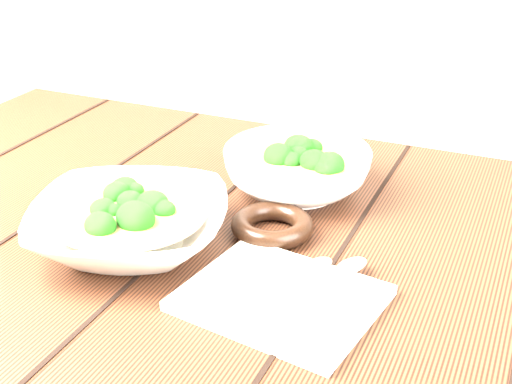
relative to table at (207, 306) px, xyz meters
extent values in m
cube|color=#3A1E10|center=(0.00, 0.00, 0.10)|extent=(1.20, 0.80, 0.04)
cube|color=#3A1E10|center=(-0.54, 0.34, -0.28)|extent=(0.07, 0.07, 0.71)
imported|color=silver|center=(-0.06, -0.07, 0.15)|extent=(0.31, 0.31, 0.06)
cylinder|color=olive|center=(-0.06, -0.07, 0.17)|extent=(0.19, 0.19, 0.00)
ellipsoid|color=#1C771A|center=(-0.04, -0.07, 0.18)|extent=(0.04, 0.04, 0.03)
ellipsoid|color=#1C771A|center=(-0.05, -0.04, 0.18)|extent=(0.04, 0.04, 0.03)
ellipsoid|color=#1C771A|center=(-0.09, -0.03, 0.18)|extent=(0.04, 0.04, 0.03)
ellipsoid|color=#1C771A|center=(-0.09, -0.07, 0.18)|extent=(0.04, 0.04, 0.03)
ellipsoid|color=#1C771A|center=(-0.10, -0.11, 0.18)|extent=(0.04, 0.04, 0.03)
ellipsoid|color=#1C771A|center=(-0.06, -0.14, 0.18)|extent=(0.04, 0.04, 0.03)
ellipsoid|color=#1C771A|center=(-0.04, -0.09, 0.18)|extent=(0.04, 0.04, 0.03)
imported|color=silver|center=(0.07, 0.16, 0.15)|extent=(0.25, 0.25, 0.07)
cylinder|color=olive|center=(0.07, 0.16, 0.18)|extent=(0.17, 0.17, 0.00)
ellipsoid|color=#1C771A|center=(0.09, 0.16, 0.18)|extent=(0.04, 0.03, 0.03)
ellipsoid|color=#1C771A|center=(0.08, 0.19, 0.18)|extent=(0.04, 0.03, 0.03)
ellipsoid|color=#1C771A|center=(0.03, 0.19, 0.18)|extent=(0.04, 0.03, 0.03)
ellipsoid|color=#1C771A|center=(0.05, 0.15, 0.18)|extent=(0.04, 0.03, 0.03)
ellipsoid|color=#1C771A|center=(0.06, 0.12, 0.18)|extent=(0.04, 0.03, 0.03)
ellipsoid|color=#1C771A|center=(0.11, 0.12, 0.18)|extent=(0.04, 0.03, 0.03)
torus|color=black|center=(0.09, 0.02, 0.13)|extent=(0.14, 0.14, 0.03)
cube|color=beige|center=(0.15, -0.11, 0.13)|extent=(0.23, 0.20, 0.01)
cylinder|color=#BAB3A4|center=(0.14, -0.12, 0.13)|extent=(0.06, 0.12, 0.01)
ellipsoid|color=#BAB3A4|center=(0.17, -0.05, 0.13)|extent=(0.04, 0.06, 0.01)
cylinder|color=#BAB3A4|center=(0.18, -0.10, 0.13)|extent=(0.06, 0.12, 0.01)
ellipsoid|color=#BAB3A4|center=(0.21, -0.03, 0.13)|extent=(0.04, 0.06, 0.01)
camera|label=1|loc=(0.39, -0.72, 0.57)|focal=50.00mm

